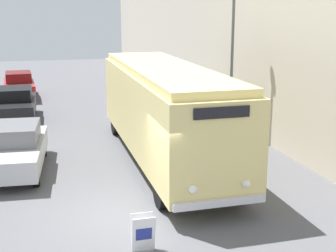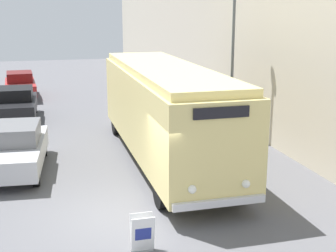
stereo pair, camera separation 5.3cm
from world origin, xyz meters
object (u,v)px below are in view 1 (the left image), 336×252
at_px(parked_car_near, 17,148).
at_px(parked_car_mid, 15,104).
at_px(sign_board, 143,234).
at_px(streetlamp, 233,40).
at_px(vintage_bus, 164,108).
at_px(parked_car_far, 19,85).

relative_size(parked_car_near, parked_car_mid, 1.08).
distance_m(sign_board, streetlamp, 10.65).
height_order(vintage_bus, parked_car_mid, vintage_bus).
bearing_deg(streetlamp, parked_car_mid, 146.21).
distance_m(vintage_bus, parked_car_mid, 9.78).
xyz_separation_m(vintage_bus, parked_car_mid, (-5.48, 8.02, -1.13)).
bearing_deg(parked_car_near, streetlamp, 17.39).
bearing_deg(parked_car_near, parked_car_far, 96.48).
distance_m(sign_board, parked_car_far, 20.58).
xyz_separation_m(vintage_bus, parked_car_near, (-5.10, 0.18, -1.14)).
xyz_separation_m(parked_car_near, parked_car_far, (-0.40, 13.89, 0.00)).
xyz_separation_m(vintage_bus, streetlamp, (3.41, 2.08, 2.18)).
distance_m(vintage_bus, streetlamp, 4.55).
height_order(sign_board, parked_car_far, parked_car_far).
bearing_deg(vintage_bus, parked_car_far, 111.32).
relative_size(streetlamp, parked_car_far, 1.42).
bearing_deg(vintage_bus, parked_car_near, 177.93).
bearing_deg(parked_car_mid, parked_car_far, 91.34).
height_order(streetlamp, parked_car_far, streetlamp).
height_order(sign_board, streetlamp, streetlamp).
height_order(vintage_bus, streetlamp, streetlamp).
bearing_deg(streetlamp, sign_board, -123.78).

